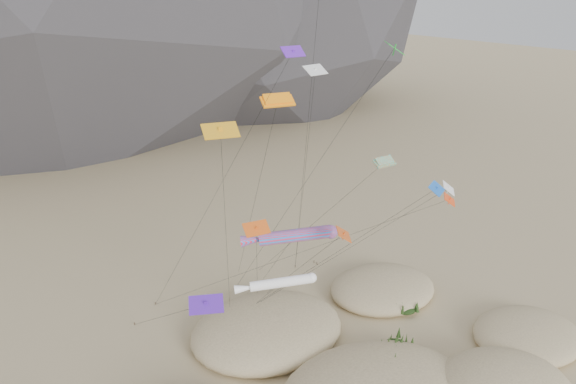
% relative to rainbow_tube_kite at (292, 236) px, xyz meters
% --- Properties ---
extents(kite_stakes, '(22.38, 7.04, 0.30)m').
position_rel_rainbow_tube_kite_xyz_m(kite_stakes, '(2.51, 12.23, -11.72)').
color(kite_stakes, '#3F2D1E').
rests_on(kite_stakes, ground).
extents(rainbow_tube_kite, '(7.22, 13.94, 12.77)m').
position_rel_rainbow_tube_kite_xyz_m(rainbow_tube_kite, '(0.00, 0.00, 0.00)').
color(rainbow_tube_kite, '#FF1A30').
rests_on(rainbow_tube_kite, ground).
extents(white_tube_kite, '(6.80, 12.12, 9.72)m').
position_rel_rainbow_tube_kite_xyz_m(white_tube_kite, '(-2.50, -1.68, -2.81)').
color(white_tube_kite, white).
rests_on(white_tube_kite, ground).
extents(orange_parafoil, '(4.79, 14.40, 23.10)m').
position_rel_rainbow_tube_kite_xyz_m(orange_parafoil, '(0.57, 2.92, 10.48)').
color(orange_parafoil, orange).
rests_on(orange_parafoil, ground).
extents(multi_parafoil, '(3.06, 17.74, 17.74)m').
position_rel_rainbow_tube_kite_xyz_m(multi_parafoil, '(8.05, -1.68, 5.17)').
color(multi_parafoil, orange).
rests_on(multi_parafoil, ground).
extents(delta_kites, '(27.00, 21.94, 32.62)m').
position_rel_rainbow_tube_kite_xyz_m(delta_kites, '(3.26, -0.33, 6.68)').
color(delta_kites, '#CC4E13').
rests_on(delta_kites, ground).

